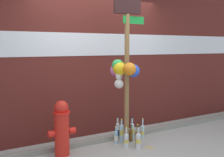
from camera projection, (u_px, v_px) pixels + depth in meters
ground_plane at (134, 157)px, 3.95m from camera, size 14.00×14.00×0.00m
building_wall at (95, 43)px, 4.89m from camera, size 10.00×0.21×3.40m
curb_strip at (109, 138)px, 4.64m from camera, size 8.00×0.12×0.08m
memorial_post at (124, 61)px, 4.33m from camera, size 0.56×0.60×2.51m
fire_hydrant at (62, 128)px, 3.98m from camera, size 0.42×0.25×0.84m
bottle_0 at (143, 131)px, 4.75m from camera, size 0.06×0.06×0.36m
bottle_1 at (138, 140)px, 4.26m from camera, size 0.08×0.08×0.37m
bottle_2 at (118, 131)px, 4.65m from camera, size 0.06×0.06×0.42m
bottle_3 at (122, 132)px, 4.56m from camera, size 0.07×0.07×0.41m
bottle_4 at (137, 138)px, 4.36m from camera, size 0.07×0.07×0.38m
bottle_5 at (131, 134)px, 4.61m from camera, size 0.07×0.07×0.29m
bottle_6 at (116, 137)px, 4.50m from camera, size 0.06×0.06×0.30m
bottle_7 at (132, 130)px, 4.70m from camera, size 0.08×0.08×0.40m
bottle_8 at (126, 140)px, 4.33m from camera, size 0.08×0.08×0.34m
litter_1 at (149, 147)px, 4.32m from camera, size 0.13×0.18×0.01m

